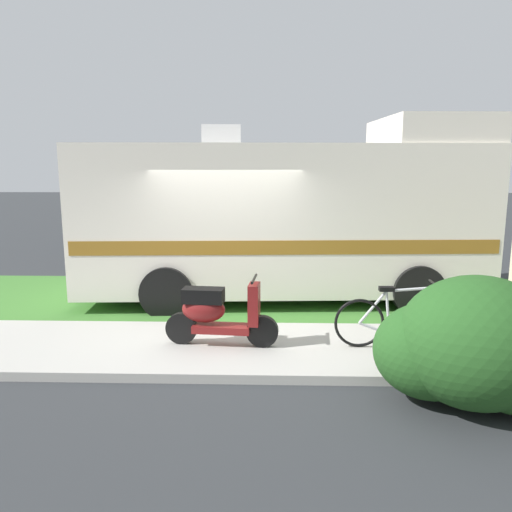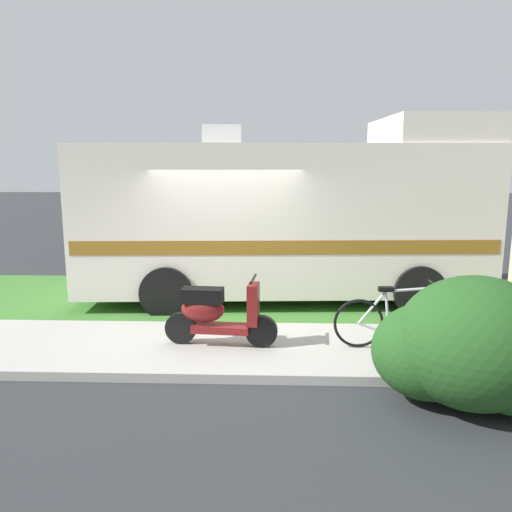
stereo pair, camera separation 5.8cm
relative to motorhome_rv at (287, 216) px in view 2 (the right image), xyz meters
name	(u,v)px [view 2 (the right image)]	position (x,y,z in m)	size (l,w,h in m)	color
ground_plane	(225,325)	(-1.04, -1.70, -1.63)	(80.00, 80.00, 0.00)	#2D3033
sidewalk	(217,349)	(-1.04, -2.90, -1.57)	(24.00, 2.00, 0.12)	#ADAAA3
grass_strip	(233,299)	(-1.04, -0.20, -1.59)	(24.00, 3.40, 0.08)	#3D752D
motorhome_rv	(287,216)	(0.00, 0.00, 0.00)	(7.48, 2.98, 3.43)	silver
scooter	(216,313)	(-1.04, -2.89, -1.05)	(1.57, 0.50, 0.97)	black
bicycle	(399,321)	(1.45, -2.91, -1.13)	(1.77, 0.52, 0.89)	black
pickup_truck_near	(295,225)	(0.32, 4.30, -0.68)	(5.18, 2.24, 1.78)	maroon
pickup_truck_far	(219,214)	(-2.13, 7.27, -0.68)	(5.69, 2.19, 1.77)	#1E478C
bush_by_porch	(471,349)	(1.83, -4.38, -0.96)	(1.99, 1.49, 1.41)	#23511E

